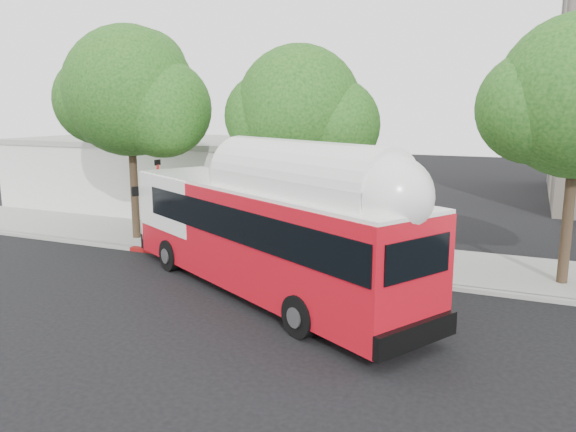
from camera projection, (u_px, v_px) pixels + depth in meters
name	position (u px, v px, depth m)	size (l,w,h in m)	color
ground	(255.00, 303.00, 17.84)	(120.00, 120.00, 0.00)	black
sidewalk	(325.00, 253.00, 23.68)	(60.00, 5.00, 0.15)	gray
curb_strip	(302.00, 269.00, 21.34)	(60.00, 0.30, 0.15)	gray
red_curb_segment	(232.00, 261.00, 22.51)	(10.00, 0.32, 0.16)	maroon
street_tree_left	(139.00, 96.00, 24.93)	(6.67, 5.80, 9.74)	#2D2116
street_tree_mid	(309.00, 113.00, 22.41)	(5.75, 5.00, 8.62)	#2D2116
low_commercial_bldg	(157.00, 171.00, 35.52)	(16.20, 10.20, 4.25)	silver
transit_bus	(263.00, 237.00, 18.44)	(13.48, 8.99, 4.17)	red
signal_pole	(159.00, 205.00, 23.77)	(0.11, 0.38, 3.99)	red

